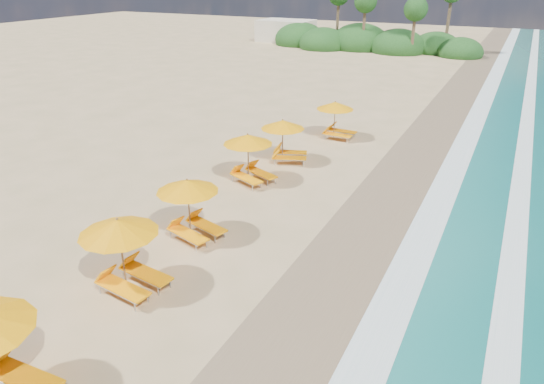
# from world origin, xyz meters

# --- Properties ---
(ground) EXTENTS (160.00, 160.00, 0.00)m
(ground) POSITION_xyz_m (0.00, 0.00, 0.00)
(ground) COLOR tan
(ground) RESTS_ON ground
(wet_sand) EXTENTS (4.00, 160.00, 0.01)m
(wet_sand) POSITION_xyz_m (4.00, 0.00, 0.01)
(wet_sand) COLOR #826B4D
(wet_sand) RESTS_ON ground
(surf_foam) EXTENTS (4.00, 160.00, 0.01)m
(surf_foam) POSITION_xyz_m (6.70, 0.00, 0.03)
(surf_foam) COLOR white
(surf_foam) RESTS_ON ground
(station_1) EXTENTS (2.74, 2.59, 2.36)m
(station_1) POSITION_xyz_m (-1.84, -5.93, 1.32)
(station_1) COLOR olive
(station_1) RESTS_ON ground
(station_2) EXTENTS (2.80, 2.71, 2.24)m
(station_2) POSITION_xyz_m (-1.97, -2.41, 1.25)
(station_2) COLOR olive
(station_2) RESTS_ON ground
(station_3) EXTENTS (2.94, 2.90, 2.26)m
(station_3) POSITION_xyz_m (-2.60, 3.02, 1.27)
(station_3) COLOR olive
(station_3) RESTS_ON ground
(station_4) EXTENTS (2.85, 2.81, 2.20)m
(station_4) POSITION_xyz_m (-2.28, 6.10, 1.24)
(station_4) COLOR olive
(station_4) RESTS_ON ground
(station_5) EXTENTS (2.34, 2.17, 2.15)m
(station_5) POSITION_xyz_m (-1.31, 10.88, 1.21)
(station_5) COLOR olive
(station_5) RESTS_ON ground
(treeline) EXTENTS (25.80, 8.80, 9.74)m
(treeline) POSITION_xyz_m (-9.94, 45.51, 1.00)
(treeline) COLOR #163D14
(treeline) RESTS_ON ground
(beach_building) EXTENTS (7.00, 5.00, 2.80)m
(beach_building) POSITION_xyz_m (-22.00, 48.00, 1.40)
(beach_building) COLOR beige
(beach_building) RESTS_ON ground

